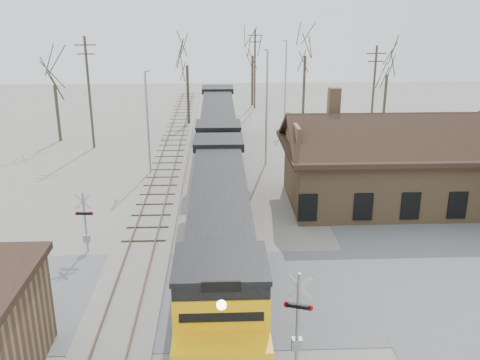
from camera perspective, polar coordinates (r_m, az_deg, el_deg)
The scene contains 20 objects.
ground at distance 26.53m, azimuth -2.06°, elevation -12.11°, with size 140.00×140.00×0.00m, color #A49F94.
road at distance 26.52m, azimuth -2.06°, elevation -12.08°, with size 60.00×9.00×0.03m, color slate.
track_main at distance 40.14m, azimuth -2.24°, elevation -1.04°, with size 3.40×90.00×0.24m.
track_siding at distance 40.39m, azimuth -8.64°, elevation -1.12°, with size 3.40×90.00×0.24m.
depot at distance 38.48m, azimuth 15.89°, elevation 1.04°, with size 15.20×9.31×7.90m.
locomotive_lead at distance 26.71m, azimuth -2.15°, elevation -5.67°, with size 3.29×22.04×4.90m.
locomotive_trailing at distance 47.94m, azimuth -2.34°, elevation 5.35°, with size 3.29×22.04×4.64m.
crossbuck_near at distance 21.25m, azimuth 6.17°, elevation -14.86°, with size 1.10×0.44×3.96m.
crossbuck_far at distance 31.19m, azimuth -16.18°, elevation -4.49°, with size 1.02×0.27×3.57m.
streetlight_a at distance 43.53m, azimuth -9.84°, elevation 6.63°, with size 0.25×2.04×8.38m.
streetlight_b at distance 45.86m, azimuth 2.85°, elevation 8.38°, with size 0.25×2.04×9.78m.
streetlight_c at distance 60.84m, azimuth 4.86°, elevation 10.73°, with size 0.25×2.04×9.48m.
utility_pole_a at distance 52.73m, azimuth -15.79°, elevation 9.11°, with size 2.00×0.24×10.50m.
utility_pole_b at distance 70.76m, azimuth 1.59°, elevation 11.90°, with size 2.00×0.24×10.14m.
utility_pole_c at distance 58.10m, azimuth 14.06°, elevation 9.43°, with size 2.00×0.24×9.23m.
tree_a at distance 56.37m, azimuth -19.27°, elevation 10.46°, with size 3.77×3.77×9.23m.
tree_b at distance 61.03m, azimuth -5.70°, elevation 13.10°, with size 4.47×4.47×10.95m.
tree_c at distance 72.58m, azimuth 1.35°, elevation 13.98°, with size 4.42×4.42×10.82m.
tree_d at distance 64.60m, azimuth 7.01°, elevation 14.11°, with size 4.95×4.95×12.13m.
tree_e at distance 61.19m, azimuth 15.49°, elevation 11.68°, with size 3.94×3.94×9.66m.
Camera 1 is at (-0.04, -22.81, 13.54)m, focal length 40.00 mm.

